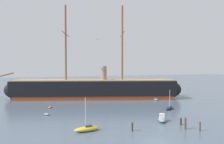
% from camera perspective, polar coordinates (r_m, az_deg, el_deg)
% --- Properties ---
extents(ground_plane, '(400.00, 400.00, 0.00)m').
position_cam_1_polar(ground_plane, '(38.99, 11.65, -17.67)').
color(ground_plane, '#4C5B6B').
extents(tall_ship, '(71.25, 26.14, 35.08)m').
position_cam_1_polar(tall_ship, '(83.31, -4.67, -4.38)').
color(tall_ship, brown).
rests_on(tall_ship, ground).
extents(sailboat_foreground_left, '(5.25, 2.17, 6.64)m').
position_cam_1_polar(sailboat_foreground_left, '(44.32, -6.57, -14.43)').
color(sailboat_foreground_left, gold).
rests_on(sailboat_foreground_left, ground).
extents(motorboat_foreground_right, '(3.39, 4.48, 1.74)m').
position_cam_1_polar(motorboat_foreground_right, '(52.44, 12.90, -11.80)').
color(motorboat_foreground_right, gray).
rests_on(motorboat_foreground_right, ground).
extents(dinghy_mid_left, '(1.76, 2.29, 0.50)m').
position_cam_1_polar(dinghy_mid_left, '(59.78, -16.72, -10.46)').
color(dinghy_mid_left, gray).
rests_on(dinghy_mid_left, ground).
extents(sailboat_mid_right, '(4.39, 3.54, 5.73)m').
position_cam_1_polar(sailboat_mid_right, '(66.05, 14.70, -9.03)').
color(sailboat_mid_right, '#1E284C').
rests_on(sailboat_mid_right, ground).
extents(dinghy_alongside_bow, '(1.33, 2.03, 0.44)m').
position_cam_1_polar(dinghy_alongside_bow, '(68.61, -15.86, -8.85)').
color(dinghy_alongside_bow, orange).
rests_on(dinghy_alongside_bow, ground).
extents(dinghy_alongside_stern, '(1.34, 2.54, 0.57)m').
position_cam_1_polar(dinghy_alongside_stern, '(81.48, 11.32, -7.03)').
color(dinghy_alongside_stern, gray).
rests_on(dinghy_alongside_stern, ground).
extents(dinghy_far_left, '(1.72, 3.13, 0.70)m').
position_cam_1_polar(dinghy_far_left, '(90.37, -24.69, -6.24)').
color(dinghy_far_left, '#7FB2D6').
rests_on(dinghy_far_left, ground).
extents(dinghy_far_right, '(1.21, 1.94, 0.43)m').
position_cam_1_polar(dinghy_far_right, '(98.05, 12.63, -5.54)').
color(dinghy_far_right, gold).
rests_on(dinghy_far_right, ground).
extents(mooring_piling_nearest, '(0.41, 0.41, 2.35)m').
position_cam_1_polar(mooring_piling_nearest, '(47.60, 18.56, -12.59)').
color(mooring_piling_nearest, '#4C3D2D').
rests_on(mooring_piling_nearest, ground).
extents(mooring_piling_left_pair, '(0.27, 0.27, 1.83)m').
position_cam_1_polar(mooring_piling_left_pair, '(47.34, 21.95, -13.04)').
color(mooring_piling_left_pair, '#423323').
rests_on(mooring_piling_left_pair, ground).
extents(mooring_piling_right_pair, '(0.43, 0.43, 1.49)m').
position_cam_1_polar(mooring_piling_right_pair, '(50.55, 17.50, -12.21)').
color(mooring_piling_right_pair, '#382B1E').
rests_on(mooring_piling_right_pair, ground).
extents(mooring_piling_midwater, '(0.33, 0.33, 1.72)m').
position_cam_1_polar(mooring_piling_midwater, '(44.26, 5.31, -14.04)').
color(mooring_piling_midwater, '#382B1E').
rests_on(mooring_piling_midwater, ground).
extents(seagull_in_flight, '(0.41, 1.03, 0.13)m').
position_cam_1_polar(seagull_in_flight, '(48.17, -3.90, 8.46)').
color(seagull_in_flight, silver).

